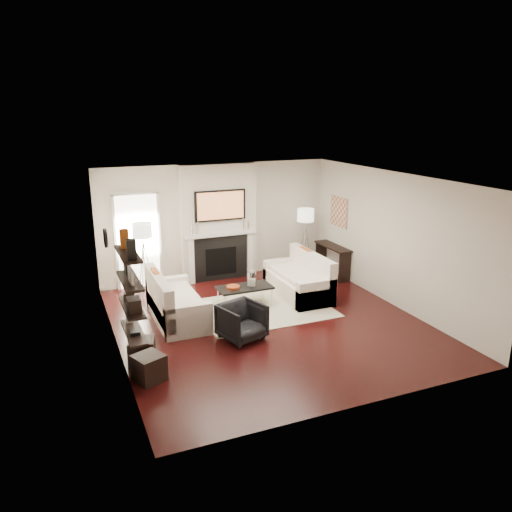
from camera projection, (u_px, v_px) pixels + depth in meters
name	position (u px, v px, depth m)	size (l,w,h in m)	color
room_envelope	(269.00, 254.00, 9.02)	(6.00, 6.00, 6.00)	black
chimney_breast	(218.00, 223.00, 11.57)	(1.80, 0.25, 2.70)	silver
fireplace_surround	(221.00, 258.00, 11.68)	(1.30, 0.02, 1.04)	black
firebox	(221.00, 261.00, 11.69)	(0.75, 0.02, 0.65)	black
mantel_pilaster_l	(191.00, 261.00, 11.38)	(0.12, 0.08, 1.10)	white
mantel_pilaster_r	(250.00, 254.00, 11.91)	(0.12, 0.08, 1.10)	white
mantel_shelf	(221.00, 234.00, 11.47)	(1.70, 0.18, 0.07)	white
tv_body	(220.00, 205.00, 11.31)	(1.20, 0.06, 0.70)	black
tv_screen	(221.00, 206.00, 11.28)	(1.10, 0.01, 0.62)	#BF723F
candlestick_l_tall	(198.00, 228.00, 11.22)	(0.04, 0.04, 0.30)	silver
candlestick_l_short	(192.00, 230.00, 11.18)	(0.04, 0.04, 0.24)	silver
candlestick_r_tall	(243.00, 224.00, 11.63)	(0.04, 0.04, 0.30)	silver
candlestick_r_short	(248.00, 225.00, 11.68)	(0.04, 0.04, 0.24)	silver
hallway_panel	(138.00, 242.00, 11.06)	(0.90, 0.02, 2.10)	white
door_trim_l	(116.00, 244.00, 10.87)	(0.06, 0.06, 2.16)	white
door_trim_r	(160.00, 240.00, 11.22)	(0.06, 0.06, 2.16)	white
door_trim_top	(135.00, 193.00, 10.74)	(1.02, 0.06, 0.06)	white
rug	(263.00, 308.00, 10.07)	(2.60, 2.00, 0.01)	beige
loveseat_left_base	(178.00, 310.00, 9.47)	(0.85, 1.80, 0.42)	white
loveseat_left_back	(159.00, 296.00, 9.26)	(0.18, 1.80, 0.80)	white
loveseat_left_arm_n	(189.00, 321.00, 8.72)	(0.85, 0.18, 0.60)	white
loveseat_left_arm_s	(168.00, 291.00, 10.16)	(0.85, 0.18, 0.60)	white
loveseat_left_cushion	(180.00, 296.00, 9.41)	(0.63, 1.44, 0.10)	white
pillow_left_orange	(155.00, 281.00, 9.46)	(0.10, 0.42, 0.42)	#A34A14
pillow_left_charcoal	(162.00, 292.00, 8.94)	(0.10, 0.40, 0.40)	black
loveseat_right_base	(297.00, 286.00, 10.73)	(0.85, 1.80, 0.42)	white
loveseat_right_back	(312.00, 271.00, 10.76)	(0.18, 1.80, 0.80)	white
loveseat_right_arm_n	(316.00, 295.00, 9.99)	(0.85, 0.18, 0.60)	white
loveseat_right_arm_s	(281.00, 272.00, 11.42)	(0.85, 0.18, 0.60)	white
loveseat_right_cushion	(296.00, 275.00, 10.64)	(0.63, 1.44, 0.10)	white
pillow_right_orange	(305.00, 258.00, 10.97)	(0.10, 0.42, 0.42)	#A34A14
pillow_right_charcoal	(319.00, 266.00, 10.44)	(0.10, 0.40, 0.40)	black
coffee_table	(245.00, 288.00, 10.10)	(1.10, 0.55, 0.04)	black
coffee_leg_nw	(225.00, 304.00, 9.77)	(0.02, 0.02, 0.38)	silver
coffee_leg_ne	(272.00, 297.00, 10.14)	(0.02, 0.02, 0.38)	silver
coffee_leg_sw	(218.00, 297.00, 10.16)	(0.02, 0.02, 0.38)	silver
coffee_leg_se	(263.00, 291.00, 10.53)	(0.02, 0.02, 0.38)	silver
hurricane_glass	(252.00, 279.00, 10.11)	(0.18, 0.18, 0.31)	white
hurricane_candle	(252.00, 282.00, 10.12)	(0.11, 0.11, 0.16)	white
copper_bowl	(233.00, 287.00, 9.99)	(0.27, 0.27, 0.05)	#D15122
armchair	(242.00, 320.00, 8.64)	(0.69, 0.64, 0.71)	black
lamp_left_post	(145.00, 269.00, 10.62)	(0.02, 0.02, 1.20)	silver
lamp_left_shade	(142.00, 230.00, 10.38)	(0.40, 0.40, 0.30)	white
lamp_left_leg_a	(150.00, 269.00, 10.66)	(0.02, 0.02, 1.25)	silver
lamp_left_leg_b	(141.00, 268.00, 10.68)	(0.02, 0.02, 1.25)	silver
lamp_left_leg_c	(143.00, 271.00, 10.51)	(0.02, 0.02, 1.25)	silver
lamp_right_post	(305.00, 249.00, 12.14)	(0.02, 0.02, 1.20)	silver
lamp_right_shade	(306.00, 215.00, 11.91)	(0.40, 0.40, 0.30)	white
lamp_right_leg_a	(309.00, 249.00, 12.19)	(0.02, 0.02, 1.25)	silver
lamp_right_leg_b	(301.00, 249.00, 12.21)	(0.02, 0.02, 1.25)	silver
lamp_right_leg_c	(305.00, 251.00, 12.04)	(0.02, 0.02, 1.25)	silver
console_top	(333.00, 246.00, 11.90)	(0.35, 1.20, 0.04)	black
console_leg_n	(345.00, 268.00, 11.52)	(0.30, 0.04, 0.71)	black
console_leg_s	(321.00, 256.00, 12.49)	(0.30, 0.04, 0.71)	black
wall_art	(339.00, 212.00, 11.79)	(0.03, 0.70, 0.70)	tan
shelf_bottom	(134.00, 332.00, 7.35)	(0.25, 1.00, 0.04)	black
shelf_lower	(132.00, 307.00, 7.24)	(0.25, 1.00, 0.04)	black
shelf_upper	(130.00, 281.00, 7.12)	(0.25, 1.00, 0.04)	black
shelf_top	(128.00, 254.00, 7.01)	(0.25, 1.00, 0.04)	black
decor_magfile_a	(131.00, 250.00, 6.65)	(0.12, 0.10, 0.28)	black
decor_magfile_b	(124.00, 239.00, 7.20)	(0.12, 0.10, 0.28)	#A34A14
decor_frame_a	(131.00, 275.00, 6.97)	(0.04, 0.30, 0.22)	white
decor_frame_b	(126.00, 267.00, 7.38)	(0.04, 0.22, 0.18)	black
decor_wine_rack	(134.00, 305.00, 6.99)	(0.18, 0.25, 0.20)	black
decor_box_small	(129.00, 296.00, 7.43)	(0.15, 0.12, 0.12)	black
decor_books	(135.00, 332.00, 7.26)	(0.14, 0.20, 0.05)	black
decor_box_tall	(129.00, 317.00, 7.63)	(0.10, 0.10, 0.18)	white
clock_rim	(105.00, 238.00, 8.71)	(0.34, 0.34, 0.04)	black
clock_face	(107.00, 238.00, 8.72)	(0.29, 0.29, 0.01)	white
ottoman_near	(142.00, 351.00, 7.85)	(0.40, 0.40, 0.40)	black
ottoman_far	(149.00, 368.00, 7.34)	(0.40, 0.40, 0.40)	black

